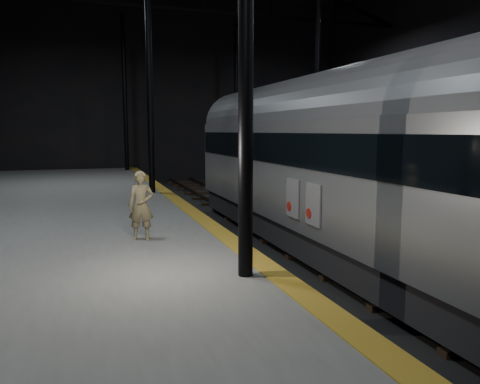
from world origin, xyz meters
name	(u,v)px	position (x,y,z in m)	size (l,w,h in m)	color
ground	(325,256)	(0.00, 0.00, 0.00)	(44.00, 44.00, 0.00)	black
platform_left	(42,262)	(-7.50, 0.00, 0.50)	(9.00, 43.80, 1.00)	#595956
tactile_strip	(216,229)	(-3.25, 0.00, 1.00)	(0.50, 43.80, 0.01)	#99691B
track	(325,253)	(0.00, 0.00, 0.07)	(2.40, 43.00, 0.24)	#3F3328
train	(346,159)	(0.00, -0.98, 2.83)	(2.84, 18.95, 5.07)	#96989D
woman	(141,205)	(-5.22, -0.57, 1.82)	(0.60, 0.39, 1.63)	#8D7E56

